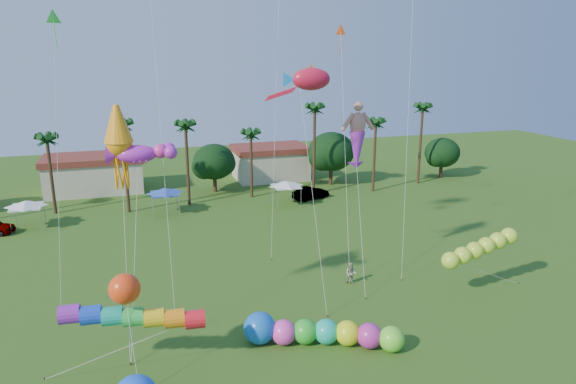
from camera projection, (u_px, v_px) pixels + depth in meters
name	position (u px, v px, depth m)	size (l,w,h in m)	color
tree_line	(235.00, 160.00, 66.42)	(69.46, 8.91, 11.00)	#3A2819
buildings_row	(179.00, 171.00, 70.60)	(35.00, 7.00, 4.00)	beige
tent_row	(165.00, 192.00, 56.97)	(31.00, 4.00, 0.60)	white
car_b	(311.00, 193.00, 64.02)	(1.64, 4.70, 1.55)	#4C4C54
spectator_b	(351.00, 274.00, 40.28)	(0.85, 0.67, 1.76)	#A2A287
caterpillar_inflatable	(317.00, 332.00, 31.81)	(9.55, 5.44, 2.03)	#FB42C0
rainbow_tube	(160.00, 325.00, 28.02)	(10.25, 3.19, 3.78)	red
green_worm	(450.00, 261.00, 37.29)	(10.42, 2.25, 3.80)	#B6E833
orange_ball_kite	(124.00, 289.00, 27.47)	(2.11, 2.99, 6.22)	#FF4114
merman_kite	(357.00, 140.00, 39.94)	(2.32, 5.71, 13.58)	tan
fish_kite	(311.00, 79.00, 35.61)	(4.35, 5.93, 16.73)	red
squid_kite	(119.00, 144.00, 30.77)	(1.85, 5.26, 14.78)	orange
lobster_kite	(137.00, 154.00, 31.02)	(4.69, 5.96, 12.50)	#BE27C4
delta_kite_red	(341.00, 38.00, 40.21)	(1.32, 5.05, 19.81)	#F2541A
delta_kite_green	(54.00, 23.00, 35.28)	(1.80, 5.17, 20.55)	#38F144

